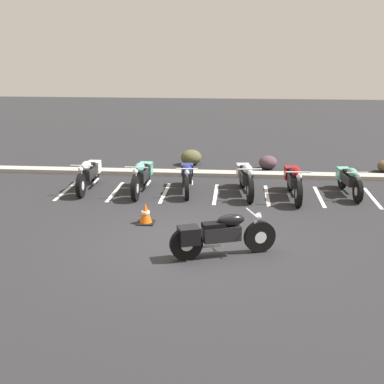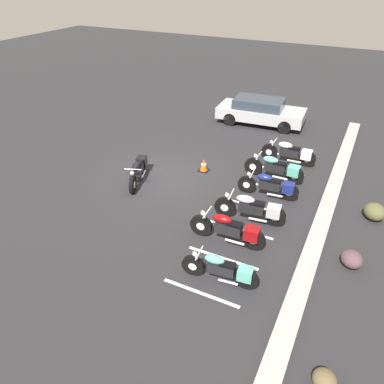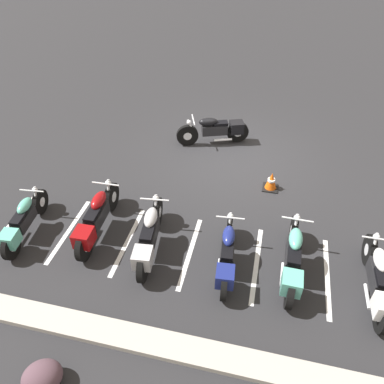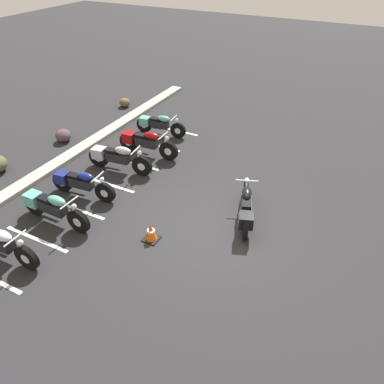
{
  "view_description": "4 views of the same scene",
  "coord_description": "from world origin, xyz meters",
  "px_view_note": "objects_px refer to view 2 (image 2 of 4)",
  "views": [
    {
      "loc": [
        0.99,
        -10.74,
        4.22
      ],
      "look_at": [
        -0.12,
        1.9,
        0.61
      ],
      "focal_mm": 50.0,
      "sensor_mm": 36.0,
      "label": 1
    },
    {
      "loc": [
        10.84,
        6.66,
        7.14
      ],
      "look_at": [
        1.72,
        2.14,
        0.84
      ],
      "focal_mm": 35.0,
      "sensor_mm": 36.0,
      "label": 2
    },
    {
      "loc": [
        -0.91,
        9.2,
        6.28
      ],
      "look_at": [
        0.68,
        2.41,
        0.48
      ],
      "focal_mm": 35.0,
      "sensor_mm": 36.0,
      "label": 3
    },
    {
      "loc": [
        -7.15,
        -3.01,
        6.54
      ],
      "look_at": [
        0.53,
        0.92,
        0.53
      ],
      "focal_mm": 35.0,
      "sensor_mm": 36.0,
      "label": 4
    }
  ],
  "objects_px": {
    "parked_bike_5": "(223,270)",
    "landscape_rock_2": "(325,380)",
    "landscape_rock_1": "(375,212)",
    "motorcycle_black_featured": "(138,170)",
    "traffic_cone": "(204,165)",
    "parked_bike_3": "(253,209)",
    "landscape_rock_0": "(352,259)",
    "parked_bike_0": "(291,153)",
    "car_silver": "(260,111)",
    "parked_bike_2": "(271,186)",
    "parked_bike_4": "(231,229)",
    "parked_bike_1": "(277,168)"
  },
  "relations": [
    {
      "from": "car_silver",
      "to": "landscape_rock_0",
      "type": "distance_m",
      "value": 10.62
    },
    {
      "from": "parked_bike_2",
      "to": "landscape_rock_2",
      "type": "relative_size",
      "value": 4.38
    },
    {
      "from": "parked_bike_2",
      "to": "landscape_rock_0",
      "type": "xyz_separation_m",
      "value": [
        2.47,
        2.99,
        -0.22
      ]
    },
    {
      "from": "parked_bike_5",
      "to": "landscape_rock_2",
      "type": "bearing_deg",
      "value": 142.52
    },
    {
      "from": "parked_bike_0",
      "to": "landscape_rock_0",
      "type": "distance_m",
      "value": 6.15
    },
    {
      "from": "parked_bike_0",
      "to": "parked_bike_5",
      "type": "relative_size",
      "value": 1.09
    },
    {
      "from": "parked_bike_1",
      "to": "landscape_rock_2",
      "type": "bearing_deg",
      "value": 112.93
    },
    {
      "from": "parked_bike_5",
      "to": "landscape_rock_2",
      "type": "distance_m",
      "value": 3.34
    },
    {
      "from": "parked_bike_0",
      "to": "landscape_rock_1",
      "type": "xyz_separation_m",
      "value": [
        2.71,
        3.39,
        -0.2
      ]
    },
    {
      "from": "landscape_rock_0",
      "to": "traffic_cone",
      "type": "height_order",
      "value": "traffic_cone"
    },
    {
      "from": "parked_bike_0",
      "to": "parked_bike_3",
      "type": "relative_size",
      "value": 0.98
    },
    {
      "from": "parked_bike_1",
      "to": "car_silver",
      "type": "bearing_deg",
      "value": -65.31
    },
    {
      "from": "parked_bike_2",
      "to": "parked_bike_3",
      "type": "height_order",
      "value": "parked_bike_3"
    },
    {
      "from": "parked_bike_0",
      "to": "car_silver",
      "type": "bearing_deg",
      "value": -57.0
    },
    {
      "from": "motorcycle_black_featured",
      "to": "landscape_rock_0",
      "type": "xyz_separation_m",
      "value": [
        1.38,
        7.8,
        -0.24
      ]
    },
    {
      "from": "parked_bike_1",
      "to": "parked_bike_3",
      "type": "bearing_deg",
      "value": 92.18
    },
    {
      "from": "landscape_rock_1",
      "to": "car_silver",
      "type": "bearing_deg",
      "value": -137.48
    },
    {
      "from": "parked_bike_5",
      "to": "traffic_cone",
      "type": "distance_m",
      "value": 6.11
    },
    {
      "from": "motorcycle_black_featured",
      "to": "parked_bike_1",
      "type": "distance_m",
      "value": 5.23
    },
    {
      "from": "landscape_rock_0",
      "to": "landscape_rock_2",
      "type": "distance_m",
      "value": 3.86
    },
    {
      "from": "car_silver",
      "to": "landscape_rock_1",
      "type": "bearing_deg",
      "value": -51.19
    },
    {
      "from": "car_silver",
      "to": "motorcycle_black_featured",
      "type": "bearing_deg",
      "value": -110.41
    },
    {
      "from": "parked_bike_3",
      "to": "landscape_rock_0",
      "type": "height_order",
      "value": "parked_bike_3"
    },
    {
      "from": "landscape_rock_0",
      "to": "landscape_rock_1",
      "type": "bearing_deg",
      "value": 171.53
    },
    {
      "from": "landscape_rock_0",
      "to": "landscape_rock_1",
      "type": "relative_size",
      "value": 0.86
    },
    {
      "from": "parked_bike_2",
      "to": "landscape_rock_2",
      "type": "height_order",
      "value": "parked_bike_2"
    },
    {
      "from": "parked_bike_1",
      "to": "parked_bike_5",
      "type": "distance_m",
      "value": 5.9
    },
    {
      "from": "parked_bike_2",
      "to": "landscape_rock_0",
      "type": "bearing_deg",
      "value": 135.32
    },
    {
      "from": "landscape_rock_2",
      "to": "traffic_cone",
      "type": "relative_size",
      "value": 0.98
    },
    {
      "from": "motorcycle_black_featured",
      "to": "traffic_cone",
      "type": "xyz_separation_m",
      "value": [
        -1.81,
        1.88,
        -0.23
      ]
    },
    {
      "from": "landscape_rock_1",
      "to": "parked_bike_1",
      "type": "bearing_deg",
      "value": -107.38
    },
    {
      "from": "parked_bike_3",
      "to": "parked_bike_4",
      "type": "xyz_separation_m",
      "value": [
        1.33,
        -0.25,
        0.0
      ]
    },
    {
      "from": "parked_bike_0",
      "to": "parked_bike_3",
      "type": "bearing_deg",
      "value": 88.04
    },
    {
      "from": "parked_bike_0",
      "to": "car_silver",
      "type": "xyz_separation_m",
      "value": [
        -3.71,
        -2.49,
        0.21
      ]
    },
    {
      "from": "parked_bike_1",
      "to": "car_silver",
      "type": "relative_size",
      "value": 0.52
    },
    {
      "from": "landscape_rock_1",
      "to": "traffic_cone",
      "type": "distance_m",
      "value": 6.34
    },
    {
      "from": "motorcycle_black_featured",
      "to": "traffic_cone",
      "type": "relative_size",
      "value": 4.26
    },
    {
      "from": "motorcycle_black_featured",
      "to": "landscape_rock_0",
      "type": "height_order",
      "value": "motorcycle_black_featured"
    },
    {
      "from": "motorcycle_black_featured",
      "to": "parked_bike_4",
      "type": "relative_size",
      "value": 0.92
    },
    {
      "from": "parked_bike_1",
      "to": "landscape_rock_0",
      "type": "bearing_deg",
      "value": 130.78
    },
    {
      "from": "parked_bike_3",
      "to": "traffic_cone",
      "type": "relative_size",
      "value": 4.59
    },
    {
      "from": "landscape_rock_1",
      "to": "landscape_rock_2",
      "type": "xyz_separation_m",
      "value": [
        6.52,
        -0.46,
        -0.08
      ]
    },
    {
      "from": "parked_bike_2",
      "to": "parked_bike_4",
      "type": "height_order",
      "value": "parked_bike_4"
    },
    {
      "from": "traffic_cone",
      "to": "parked_bike_0",
      "type": "bearing_deg",
      "value": 126.69
    },
    {
      "from": "parked_bike_3",
      "to": "parked_bike_5",
      "type": "relative_size",
      "value": 1.12
    },
    {
      "from": "motorcycle_black_featured",
      "to": "parked_bike_1",
      "type": "xyz_separation_m",
      "value": [
        -2.39,
        4.65,
        0.02
      ]
    },
    {
      "from": "parked_bike_5",
      "to": "landscape_rock_0",
      "type": "distance_m",
      "value": 3.61
    },
    {
      "from": "motorcycle_black_featured",
      "to": "traffic_cone",
      "type": "bearing_deg",
      "value": 113.63
    },
    {
      "from": "parked_bike_3",
      "to": "parked_bike_4",
      "type": "height_order",
      "value": "parked_bike_4"
    },
    {
      "from": "motorcycle_black_featured",
      "to": "parked_bike_5",
      "type": "distance_m",
      "value": 6.02
    }
  ]
}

